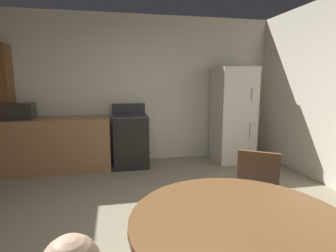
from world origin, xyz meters
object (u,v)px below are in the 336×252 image
Objects in this scene: dining_table at (239,243)px; chair_northeast at (256,194)px; microwave at (19,111)px; refrigerator at (233,115)px; oven_range at (130,140)px.

chair_northeast is (0.57, 0.80, -0.11)m from dining_table.
refrigerator is at bearing -0.78° from microwave.
refrigerator is 4.00× the size of microwave.
dining_table is at bearing -114.54° from refrigerator.
microwave is (-3.70, 0.05, 0.15)m from refrigerator.
microwave reaches higher than dining_table.
oven_range is at bearing -124.21° from chair_northeast.
microwave is at bearing 179.22° from refrigerator.
refrigerator is at bearing -1.60° from oven_range.
oven_range is 0.62× the size of refrigerator.
oven_range is 0.88× the size of dining_table.
oven_range reaches higher than dining_table.
microwave is 4.05m from dining_table.
oven_range is 1.26× the size of chair_northeast.
microwave is 3.81m from chair_northeast.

